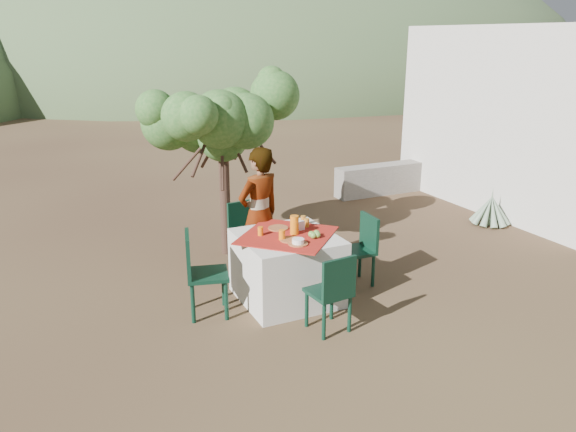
{
  "coord_description": "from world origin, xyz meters",
  "views": [
    {
      "loc": [
        -2.7,
        -5.07,
        2.83
      ],
      "look_at": [
        -0.06,
        0.54,
        0.83
      ],
      "focal_mm": 35.0,
      "sensor_mm": 36.0,
      "label": 1
    }
  ],
  "objects_px": {
    "shrub_tree": "(226,129)",
    "agave": "(491,211)",
    "chair_far": "(246,232)",
    "person": "(259,215)",
    "guesthouse": "(553,116)",
    "chair_left": "(200,270)",
    "chair_right": "(361,246)",
    "juice_pitcher": "(294,225)",
    "table": "(287,267)",
    "chair_near": "(333,290)"
  },
  "relations": [
    {
      "from": "chair_far",
      "to": "person",
      "type": "bearing_deg",
      "value": -93.75
    },
    {
      "from": "chair_near",
      "to": "shrub_tree",
      "type": "xyz_separation_m",
      "value": [
        -0.17,
        2.56,
        1.23
      ]
    },
    {
      "from": "chair_right",
      "to": "person",
      "type": "bearing_deg",
      "value": -119.13
    },
    {
      "from": "chair_far",
      "to": "juice_pitcher",
      "type": "height_order",
      "value": "juice_pitcher"
    },
    {
      "from": "chair_right",
      "to": "juice_pitcher",
      "type": "xyz_separation_m",
      "value": [
        -0.89,
        -0.03,
        0.4
      ]
    },
    {
      "from": "chair_far",
      "to": "chair_near",
      "type": "bearing_deg",
      "value": -93.12
    },
    {
      "from": "shrub_tree",
      "to": "agave",
      "type": "bearing_deg",
      "value": -9.22
    },
    {
      "from": "shrub_tree",
      "to": "guesthouse",
      "type": "height_order",
      "value": "guesthouse"
    },
    {
      "from": "table",
      "to": "shrub_tree",
      "type": "bearing_deg",
      "value": 92.95
    },
    {
      "from": "agave",
      "to": "guesthouse",
      "type": "xyz_separation_m",
      "value": [
        1.86,
        0.64,
        1.28
      ]
    },
    {
      "from": "guesthouse",
      "to": "juice_pitcher",
      "type": "distance_m",
      "value": 6.05
    },
    {
      "from": "chair_right",
      "to": "agave",
      "type": "height_order",
      "value": "chair_right"
    },
    {
      "from": "table",
      "to": "chair_near",
      "type": "bearing_deg",
      "value": -84.65
    },
    {
      "from": "chair_left",
      "to": "shrub_tree",
      "type": "relative_size",
      "value": 0.43
    },
    {
      "from": "shrub_tree",
      "to": "person",
      "type": "bearing_deg",
      "value": -88.51
    },
    {
      "from": "person",
      "to": "juice_pitcher",
      "type": "distance_m",
      "value": 0.68
    },
    {
      "from": "chair_far",
      "to": "guesthouse",
      "type": "bearing_deg",
      "value": -2.11
    },
    {
      "from": "chair_left",
      "to": "chair_right",
      "type": "relative_size",
      "value": 1.09
    },
    {
      "from": "chair_far",
      "to": "juice_pitcher",
      "type": "bearing_deg",
      "value": -88.77
    },
    {
      "from": "person",
      "to": "chair_left",
      "type": "bearing_deg",
      "value": 15.18
    },
    {
      "from": "agave",
      "to": "chair_left",
      "type": "bearing_deg",
      "value": -168.91
    },
    {
      "from": "chair_far",
      "to": "chair_right",
      "type": "bearing_deg",
      "value": -51.67
    },
    {
      "from": "chair_far",
      "to": "person",
      "type": "height_order",
      "value": "person"
    },
    {
      "from": "shrub_tree",
      "to": "agave",
      "type": "xyz_separation_m",
      "value": [
        4.09,
        -0.66,
        -1.47
      ]
    },
    {
      "from": "chair_left",
      "to": "chair_right",
      "type": "bearing_deg",
      "value": -76.43
    },
    {
      "from": "chair_far",
      "to": "shrub_tree",
      "type": "relative_size",
      "value": 0.4
    },
    {
      "from": "juice_pitcher",
      "to": "agave",
      "type": "bearing_deg",
      "value": 14.71
    },
    {
      "from": "table",
      "to": "chair_right",
      "type": "height_order",
      "value": "chair_right"
    },
    {
      "from": "chair_left",
      "to": "chair_near",
      "type": "bearing_deg",
      "value": -116.42
    },
    {
      "from": "chair_far",
      "to": "shrub_tree",
      "type": "bearing_deg",
      "value": 81.52
    },
    {
      "from": "person",
      "to": "agave",
      "type": "bearing_deg",
      "value": 166.99
    },
    {
      "from": "chair_left",
      "to": "chair_right",
      "type": "height_order",
      "value": "chair_left"
    },
    {
      "from": "juice_pitcher",
      "to": "chair_left",
      "type": "bearing_deg",
      "value": 177.18
    },
    {
      "from": "chair_far",
      "to": "chair_near",
      "type": "relative_size",
      "value": 1.04
    },
    {
      "from": "person",
      "to": "agave",
      "type": "height_order",
      "value": "person"
    },
    {
      "from": "table",
      "to": "guesthouse",
      "type": "bearing_deg",
      "value": 15.82
    },
    {
      "from": "agave",
      "to": "chair_right",
      "type": "bearing_deg",
      "value": -161.67
    },
    {
      "from": "table",
      "to": "chair_far",
      "type": "relative_size",
      "value": 1.51
    },
    {
      "from": "person",
      "to": "chair_near",
      "type": "bearing_deg",
      "value": 77.12
    },
    {
      "from": "table",
      "to": "agave",
      "type": "bearing_deg",
      "value": 14.28
    },
    {
      "from": "chair_far",
      "to": "guesthouse",
      "type": "distance_m",
      "value": 6.07
    },
    {
      "from": "table",
      "to": "guesthouse",
      "type": "relative_size",
      "value": 0.31
    },
    {
      "from": "chair_far",
      "to": "person",
      "type": "distance_m",
      "value": 0.5
    },
    {
      "from": "juice_pitcher",
      "to": "guesthouse",
      "type": "bearing_deg",
      "value": 16.13
    },
    {
      "from": "chair_far",
      "to": "guesthouse",
      "type": "relative_size",
      "value": 0.21
    },
    {
      "from": "guesthouse",
      "to": "chair_near",
      "type": "bearing_deg",
      "value": -156.3
    },
    {
      "from": "chair_near",
      "to": "shrub_tree",
      "type": "height_order",
      "value": "shrub_tree"
    },
    {
      "from": "chair_right",
      "to": "guesthouse",
      "type": "relative_size",
      "value": 0.2
    },
    {
      "from": "chair_right",
      "to": "shrub_tree",
      "type": "bearing_deg",
      "value": -145.11
    },
    {
      "from": "chair_right",
      "to": "person",
      "type": "distance_m",
      "value": 1.26
    }
  ]
}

